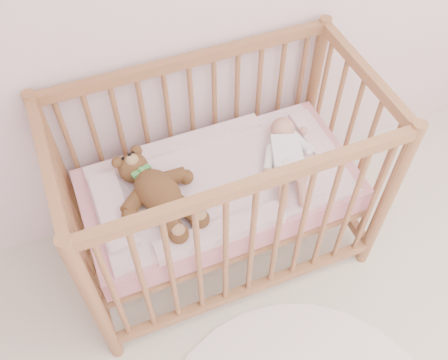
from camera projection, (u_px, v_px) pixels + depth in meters
name	position (u px, v px, depth m)	size (l,w,h in m)	color
crib	(220.00, 188.00, 2.25)	(1.36, 0.76, 1.00)	#AB7348
mattress	(220.00, 190.00, 2.27)	(1.22, 0.62, 0.13)	pink
blanket	(220.00, 180.00, 2.21)	(1.10, 0.58, 0.06)	pink
baby	(287.00, 152.00, 2.21)	(0.24, 0.50, 0.12)	white
teddy_bear	(158.00, 191.00, 2.06)	(0.37, 0.53, 0.15)	brown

